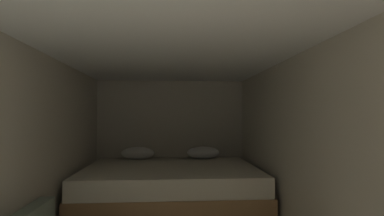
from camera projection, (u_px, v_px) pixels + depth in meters
wall_back at (171, 143)px, 4.92m from camera, size 2.41×0.05×1.99m
wall_left at (10, 174)px, 2.25m from camera, size 0.05×5.14×1.99m
wall_right at (322, 170)px, 2.42m from camera, size 0.05×5.14×1.99m
ceiling_slab at (172, 39)px, 2.36m from camera, size 2.41×5.14×0.05m
bed at (171, 196)px, 3.97m from camera, size 2.19×1.75×0.96m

